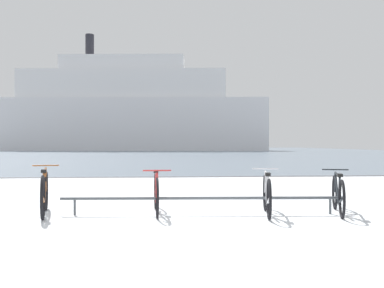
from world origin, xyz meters
TOP-DOWN VIEW (x-y plane):
  - ground at (0.00, 53.90)m, footprint 80.00×132.00m
  - bike_rack at (0.34, 1.60)m, footprint 4.84×0.29m
  - bicycle_0 at (-2.35, 1.78)m, footprint 0.51×1.71m
  - bicycle_1 at (-0.46, 1.78)m, footprint 0.46×1.68m
  - bicycle_2 at (1.42, 1.49)m, footprint 0.47×1.61m
  - bicycle_3 at (2.68, 1.54)m, footprint 0.61×1.62m
  - ferry_ship at (-5.71, 69.10)m, footprint 46.28×12.22m

SIDE VIEW (x-z plane):
  - ground at x=0.00m, z-range -0.08..0.00m
  - bike_rack at x=0.34m, z-range 0.12..0.42m
  - bicycle_3 at x=2.68m, z-range -0.03..0.71m
  - bicycle_2 at x=1.42m, z-range -0.04..0.74m
  - bicycle_1 at x=-0.46m, z-range -0.03..0.75m
  - bicycle_0 at x=-2.35m, z-range -0.04..0.79m
  - ferry_ship at x=-5.71m, z-range -3.25..16.46m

